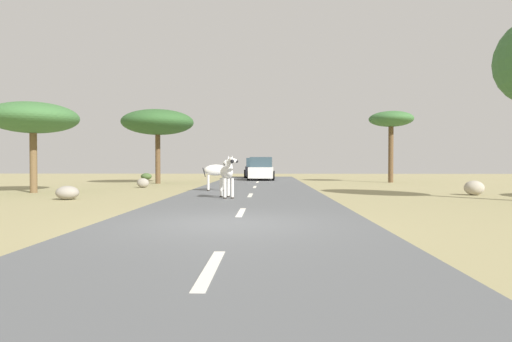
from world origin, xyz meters
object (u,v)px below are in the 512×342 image
rock_1 (67,193)px  car_0 (261,169)px  car_1 (255,169)px  zebra_0 (227,173)px  zebra_2 (218,171)px  rock_2 (143,183)px  rock_3 (474,188)px  tree_4 (33,118)px  tree_3 (158,123)px  tree_0 (391,121)px  bush_1 (146,176)px

rock_1 → car_0: bearing=68.5°
car_1 → zebra_0: bearing=-94.4°
zebra_2 → rock_2: 5.50m
car_0 → rock_2: bearing=-121.7°
rock_3 → zebra_0: bearing=-166.9°
car_1 → tree_4: (-9.47, -19.35, 2.51)m
tree_3 → rock_3: tree_3 is taller
rock_2 → rock_3: rock_3 is taller
tree_0 → tree_3: size_ratio=1.02×
car_1 → rock_1: (-6.24, -22.93, -0.59)m
car_0 → rock_1: size_ratio=5.25×
zebra_2 → car_0: car_0 is taller
tree_3 → rock_2: size_ratio=7.41×
car_1 → bush_1: (-8.73, -3.92, -0.59)m
car_1 → tree_4: 21.69m
car_1 → rock_3: size_ratio=5.54×
car_0 → car_1: bearing=97.7°
tree_3 → tree_0: bearing=7.4°
rock_2 → car_0: bearing=57.1°
tree_0 → rock_3: bearing=-89.4°
tree_3 → rock_1: bearing=-90.8°
car_1 → tree_3: tree_3 is taller
car_1 → rock_2: (-5.69, -15.25, -0.59)m
zebra_0 → bush_1: bearing=-83.2°
zebra_2 → car_1: size_ratio=0.38×
car_1 → tree_0: (9.61, -8.52, 3.43)m
zebra_2 → tree_4: size_ratio=0.41×
car_0 → tree_4: bearing=-124.9°
rock_3 → bush_1: bearing=138.4°
car_0 → rock_2: size_ratio=6.72×
rock_2 → tree_0: bearing=23.8°
zebra_2 → rock_1: 6.80m
rock_1 → tree_4: bearing=132.0°
rock_2 → tree_4: bearing=-132.7°
tree_4 → rock_1: bearing=-48.0°
tree_3 → tree_4: bearing=-111.1°
zebra_0 → rock_1: (-5.85, -0.27, -0.73)m
car_0 → tree_4: size_ratio=1.07×
tree_0 → rock_1: 21.80m
bush_1 → rock_2: bush_1 is taller
zebra_0 → zebra_2: 4.35m
rock_2 → rock_3: bearing=-18.2°
bush_1 → rock_1: (2.48, -19.01, -0.01)m
car_1 → tree_3: (-6.07, -10.56, 3.13)m
tree_4 → rock_1: tree_4 is taller
zebra_2 → car_1: bearing=166.4°
tree_3 → tree_4: size_ratio=1.18×
zebra_2 → rock_1: size_ratio=2.00×
tree_0 → rock_3: (0.12, -11.79, -3.97)m
tree_3 → zebra_2: bearing=-58.3°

